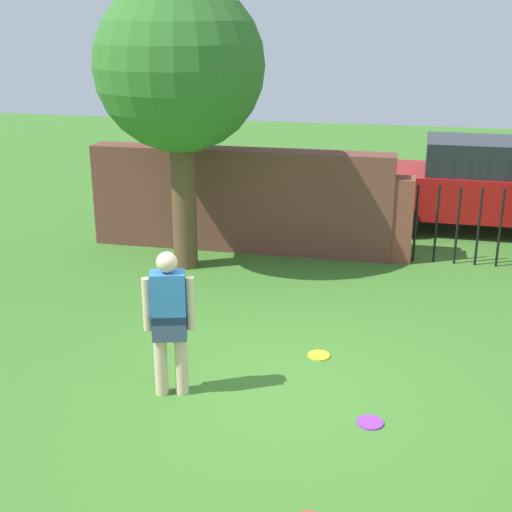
{
  "coord_description": "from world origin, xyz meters",
  "views": [
    {
      "loc": [
        1.23,
        -6.65,
        3.9
      ],
      "look_at": [
        -0.54,
        1.56,
        1.0
      ],
      "focal_mm": 49.23,
      "sensor_mm": 36.0,
      "label": 1
    }
  ],
  "objects_px": {
    "person": "(169,317)",
    "frisbee_purple": "(370,422)",
    "tree": "(179,69)",
    "car": "(478,185)",
    "frisbee_yellow": "(319,355)"
  },
  "relations": [
    {
      "from": "person",
      "to": "frisbee_purple",
      "type": "height_order",
      "value": "person"
    },
    {
      "from": "tree",
      "to": "person",
      "type": "xyz_separation_m",
      "value": [
        1.09,
        -3.93,
        -2.23
      ]
    },
    {
      "from": "frisbee_yellow",
      "to": "car",
      "type": "bearing_deg",
      "value": 69.19
    },
    {
      "from": "person",
      "to": "frisbee_purple",
      "type": "relative_size",
      "value": 6.0
    },
    {
      "from": "tree",
      "to": "frisbee_purple",
      "type": "relative_size",
      "value": 16.5
    },
    {
      "from": "car",
      "to": "frisbee_purple",
      "type": "height_order",
      "value": "car"
    },
    {
      "from": "tree",
      "to": "frisbee_yellow",
      "type": "xyz_separation_m",
      "value": [
        2.53,
        -2.73,
        -3.12
      ]
    },
    {
      "from": "tree",
      "to": "car",
      "type": "height_order",
      "value": "tree"
    },
    {
      "from": "car",
      "to": "frisbee_purple",
      "type": "relative_size",
      "value": 15.65
    },
    {
      "from": "person",
      "to": "tree",
      "type": "bearing_deg",
      "value": 89.51
    },
    {
      "from": "person",
      "to": "frisbee_purple",
      "type": "distance_m",
      "value": 2.32
    },
    {
      "from": "car",
      "to": "frisbee_yellow",
      "type": "xyz_separation_m",
      "value": [
        -2.23,
        -5.87,
        -0.85
      ]
    },
    {
      "from": "person",
      "to": "frisbee_purple",
      "type": "bearing_deg",
      "value": -20.01
    },
    {
      "from": "tree",
      "to": "car",
      "type": "distance_m",
      "value": 6.14
    },
    {
      "from": "tree",
      "to": "frisbee_purple",
      "type": "xyz_separation_m",
      "value": [
        3.22,
        -4.08,
        -3.12
      ]
    }
  ]
}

